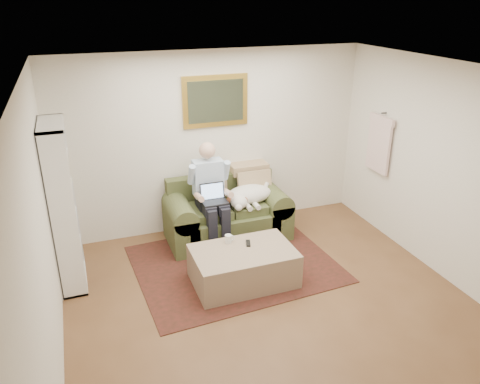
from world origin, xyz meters
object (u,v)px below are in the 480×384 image
ottoman (243,266)px  coffee_mug (228,239)px  sleeping_dog (249,194)px  laptop (214,197)px  bookshelf (63,207)px  seated_man (212,197)px  sofa (227,218)px

ottoman → coffee_mug: coffee_mug is taller
sleeping_dog → ottoman: 1.28m
laptop → bookshelf: (-1.88, -0.21, 0.24)m
ottoman → seated_man: bearing=94.1°
laptop → sleeping_dog: laptop is taller
seated_man → laptop: bearing=-90.0°
sofa → laptop: bearing=-139.0°
seated_man → ottoman: 1.15m
sleeping_dog → ottoman: sleeping_dog is taller
sofa → coffee_mug: bearing=-107.3°
sofa → ottoman: (-0.18, -1.18, -0.08)m
bookshelf → sofa: bearing=11.4°
bookshelf → laptop: bearing=6.2°
seated_man → bookshelf: bearing=-171.8°
coffee_mug → laptop: bearing=87.4°
seated_man → coffee_mug: size_ratio=14.49×
sofa → bookshelf: bearing=-168.6°
sleeping_dog → bookshelf: bookshelf is taller
sofa → coffee_mug: sofa is taller
coffee_mug → bookshelf: bearing=164.7°
coffee_mug → seated_man: bearing=87.6°
seated_man → ottoman: bearing=-85.9°
ottoman → bookshelf: (-1.95, 0.75, 0.78)m
bookshelf → ottoman: bearing=-21.1°
laptop → coffee_mug: 0.76m
bookshelf → seated_man: bearing=8.2°
seated_man → laptop: 0.08m
ottoman → coffee_mug: 0.38m
laptop → sleeping_dog: (0.57, 0.14, -0.10)m
sofa → bookshelf: (-2.14, -0.43, 0.70)m
sofa → laptop: (-0.26, -0.22, 0.46)m
sleeping_dog → bookshelf: bearing=-172.0°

